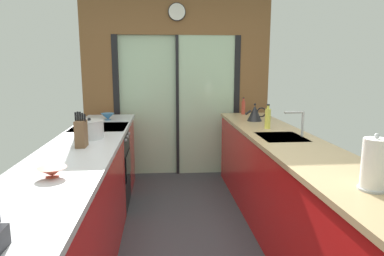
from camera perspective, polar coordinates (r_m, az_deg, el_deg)
ground_plane at (r=3.49m, az=-0.83°, el=-16.67°), size 5.04×7.60×0.02m
back_wall_unit at (r=4.91m, az=-2.51°, el=9.70°), size 2.64×0.12×2.70m
left_counter_run at (r=2.94m, az=-18.54°, el=-12.45°), size 0.62×3.80×0.92m
right_counter_run at (r=3.23m, az=16.18°, el=-10.27°), size 0.62×3.80×0.92m
sink_faucet at (r=3.35m, az=17.49°, el=1.39°), size 0.19×0.02×0.24m
oven_range at (r=3.98m, az=-14.84°, el=-6.40°), size 0.60×0.60×0.92m
mixing_bowl_near at (r=2.22m, az=-22.33°, el=-6.79°), size 0.17×0.17×0.06m
mixing_bowl_far at (r=4.32m, az=-13.89°, el=1.90°), size 0.17×0.17×0.08m
knife_block at (r=2.93m, az=-18.04°, el=-0.83°), size 0.09×0.14×0.29m
stock_pot at (r=3.26m, az=-16.72°, el=-0.21°), size 0.26×0.26×0.19m
kettle at (r=4.19m, az=10.45°, el=2.46°), size 0.26×0.18×0.21m
soap_bottle_near at (r=3.70m, az=12.53°, el=1.62°), size 0.06×0.06×0.26m
soap_bottle_far at (r=4.74m, az=8.57°, el=3.45°), size 0.05×0.05×0.23m
paper_towel_roll at (r=2.06m, az=28.13°, el=-5.43°), size 0.15×0.15×0.31m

